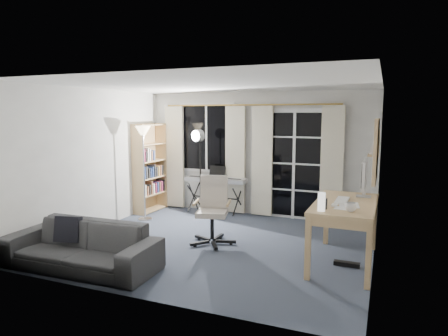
{
  "coord_description": "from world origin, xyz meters",
  "views": [
    {
      "loc": [
        2.33,
        -5.42,
        1.97
      ],
      "look_at": [
        -0.02,
        0.35,
        1.13
      ],
      "focal_mm": 32.0,
      "sensor_mm": 36.0,
      "label": 1
    }
  ],
  "objects_px": {
    "keyboard_piano": "(216,180)",
    "mug": "(351,206)",
    "monitor": "(364,175)",
    "desk": "(345,210)",
    "sofa": "(81,239)",
    "torchiere_lamp": "(143,145)",
    "bookshelf": "(148,170)",
    "office_chair": "(213,203)",
    "studio_light": "(198,146)"
  },
  "relations": [
    {
      "from": "keyboard_piano",
      "to": "monitor",
      "type": "height_order",
      "value": "monitor"
    },
    {
      "from": "mug",
      "to": "desk",
      "type": "bearing_deg",
      "value": 101.31
    },
    {
      "from": "desk",
      "to": "torchiere_lamp",
      "type": "bearing_deg",
      "value": 167.22
    },
    {
      "from": "bookshelf",
      "to": "monitor",
      "type": "height_order",
      "value": "bookshelf"
    },
    {
      "from": "torchiere_lamp",
      "to": "bookshelf",
      "type": "bearing_deg",
      "value": 116.7
    },
    {
      "from": "torchiere_lamp",
      "to": "desk",
      "type": "distance_m",
      "value": 3.85
    },
    {
      "from": "monitor",
      "to": "mug",
      "type": "height_order",
      "value": "monitor"
    },
    {
      "from": "desk",
      "to": "sofa",
      "type": "relative_size",
      "value": 0.76
    },
    {
      "from": "studio_light",
      "to": "monitor",
      "type": "distance_m",
      "value": 3.22
    },
    {
      "from": "keyboard_piano",
      "to": "mug",
      "type": "height_order",
      "value": "mug"
    },
    {
      "from": "torchiere_lamp",
      "to": "sofa",
      "type": "relative_size",
      "value": 0.87
    },
    {
      "from": "torchiere_lamp",
      "to": "office_chair",
      "type": "xyz_separation_m",
      "value": [
        1.7,
        -0.7,
        -0.81
      ]
    },
    {
      "from": "studio_light",
      "to": "mug",
      "type": "distance_m",
      "value": 3.59
    },
    {
      "from": "studio_light",
      "to": "mug",
      "type": "height_order",
      "value": "studio_light"
    },
    {
      "from": "torchiere_lamp",
      "to": "desk",
      "type": "height_order",
      "value": "torchiere_lamp"
    },
    {
      "from": "office_chair",
      "to": "bookshelf",
      "type": "bearing_deg",
      "value": 131.59
    },
    {
      "from": "torchiere_lamp",
      "to": "keyboard_piano",
      "type": "xyz_separation_m",
      "value": [
        1.05,
        0.9,
        -0.74
      ]
    },
    {
      "from": "office_chair",
      "to": "torchiere_lamp",
      "type": "bearing_deg",
      "value": 142.76
    },
    {
      "from": "keyboard_piano",
      "to": "studio_light",
      "type": "distance_m",
      "value": 0.79
    },
    {
      "from": "studio_light",
      "to": "office_chair",
      "type": "bearing_deg",
      "value": -34.91
    },
    {
      "from": "torchiere_lamp",
      "to": "desk",
      "type": "xyz_separation_m",
      "value": [
        3.68,
        -0.88,
        -0.69
      ]
    },
    {
      "from": "keyboard_piano",
      "to": "sofa",
      "type": "distance_m",
      "value": 3.29
    },
    {
      "from": "bookshelf",
      "to": "studio_light",
      "type": "xyz_separation_m",
      "value": [
        1.15,
        -0.03,
        0.53
      ]
    },
    {
      "from": "studio_light",
      "to": "monitor",
      "type": "bearing_deg",
      "value": 2.48
    },
    {
      "from": "office_chair",
      "to": "mug",
      "type": "xyz_separation_m",
      "value": [
        2.08,
        -0.68,
        0.29
      ]
    },
    {
      "from": "bookshelf",
      "to": "keyboard_piano",
      "type": "distance_m",
      "value": 1.41
    },
    {
      "from": "office_chair",
      "to": "sofa",
      "type": "distance_m",
      "value": 2.01
    },
    {
      "from": "keyboard_piano",
      "to": "monitor",
      "type": "xyz_separation_m",
      "value": [
        2.82,
        -1.33,
        0.46
      ]
    },
    {
      "from": "bookshelf",
      "to": "office_chair",
      "type": "relative_size",
      "value": 1.73
    },
    {
      "from": "keyboard_piano",
      "to": "mug",
      "type": "relative_size",
      "value": 9.11
    },
    {
      "from": "keyboard_piano",
      "to": "bookshelf",
      "type": "bearing_deg",
      "value": -169.04
    },
    {
      "from": "mug",
      "to": "sofa",
      "type": "xyz_separation_m",
      "value": [
        -3.2,
        -0.96,
        -0.5
      ]
    },
    {
      "from": "monitor",
      "to": "sofa",
      "type": "distance_m",
      "value": 3.89
    },
    {
      "from": "office_chair",
      "to": "studio_light",
      "type": "bearing_deg",
      "value": 108.85
    },
    {
      "from": "studio_light",
      "to": "office_chair",
      "type": "xyz_separation_m",
      "value": [
        0.87,
        -1.3,
        -0.77
      ]
    },
    {
      "from": "torchiere_lamp",
      "to": "office_chair",
      "type": "distance_m",
      "value": 2.01
    },
    {
      "from": "bookshelf",
      "to": "desk",
      "type": "xyz_separation_m",
      "value": [
        4.0,
        -1.52,
        -0.12
      ]
    },
    {
      "from": "monitor",
      "to": "desk",
      "type": "bearing_deg",
      "value": -112.94
    },
    {
      "from": "bookshelf",
      "to": "keyboard_piano",
      "type": "height_order",
      "value": "bookshelf"
    },
    {
      "from": "torchiere_lamp",
      "to": "office_chair",
      "type": "relative_size",
      "value": 1.71
    },
    {
      "from": "torchiere_lamp",
      "to": "keyboard_piano",
      "type": "distance_m",
      "value": 1.57
    },
    {
      "from": "desk",
      "to": "sofa",
      "type": "height_order",
      "value": "desk"
    },
    {
      "from": "mug",
      "to": "monitor",
      "type": "bearing_deg",
      "value": 84.22
    },
    {
      "from": "studio_light",
      "to": "sofa",
      "type": "relative_size",
      "value": 0.85
    },
    {
      "from": "studio_light",
      "to": "mug",
      "type": "relative_size",
      "value": 12.68
    },
    {
      "from": "monitor",
      "to": "sofa",
      "type": "relative_size",
      "value": 0.29
    },
    {
      "from": "monitor",
      "to": "sofa",
      "type": "bearing_deg",
      "value": -149.26
    },
    {
      "from": "bookshelf",
      "to": "sofa",
      "type": "xyz_separation_m",
      "value": [
        0.9,
        -2.98,
        -0.45
      ]
    },
    {
      "from": "keyboard_piano",
      "to": "mug",
      "type": "distance_m",
      "value": 3.56
    },
    {
      "from": "keyboard_piano",
      "to": "monitor",
      "type": "relative_size",
      "value": 2.07
    }
  ]
}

